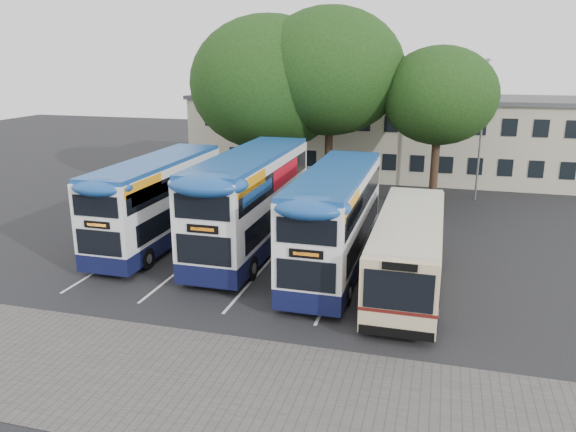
{
  "coord_description": "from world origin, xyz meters",
  "views": [
    {
      "loc": [
        3.63,
        -18.14,
        9.22
      ],
      "look_at": [
        -2.76,
        5.0,
        2.34
      ],
      "focal_mm": 35.0,
      "sensor_mm": 36.0,
      "label": 1
    }
  ],
  "objects_px": {
    "tree_left": "(269,83)",
    "tree_mid": "(330,72)",
    "bus_single": "(409,246)",
    "bus_dd_mid": "(251,197)",
    "bus_dd_left": "(158,198)",
    "tree_right": "(440,96)",
    "bus_dd_right": "(335,216)",
    "lamp_post": "(482,123)"
  },
  "relations": [
    {
      "from": "lamp_post",
      "to": "bus_dd_mid",
      "type": "distance_m",
      "value": 17.45
    },
    {
      "from": "lamp_post",
      "to": "bus_dd_left",
      "type": "xyz_separation_m",
      "value": [
        -15.85,
        -13.66,
        -2.7
      ]
    },
    {
      "from": "tree_mid",
      "to": "bus_dd_mid",
      "type": "relative_size",
      "value": 1.06
    },
    {
      "from": "tree_mid",
      "to": "bus_dd_mid",
      "type": "bearing_deg",
      "value": -98.72
    },
    {
      "from": "bus_dd_mid",
      "to": "bus_single",
      "type": "height_order",
      "value": "bus_dd_mid"
    },
    {
      "from": "lamp_post",
      "to": "bus_single",
      "type": "bearing_deg",
      "value": -101.98
    },
    {
      "from": "bus_dd_left",
      "to": "bus_single",
      "type": "height_order",
      "value": "bus_dd_left"
    },
    {
      "from": "tree_left",
      "to": "bus_dd_left",
      "type": "relative_size",
      "value": 1.14
    },
    {
      "from": "lamp_post",
      "to": "tree_right",
      "type": "bearing_deg",
      "value": -132.88
    },
    {
      "from": "tree_mid",
      "to": "tree_right",
      "type": "relative_size",
      "value": 1.24
    },
    {
      "from": "lamp_post",
      "to": "tree_mid",
      "type": "relative_size",
      "value": 0.74
    },
    {
      "from": "bus_dd_left",
      "to": "bus_dd_right",
      "type": "height_order",
      "value": "bus_dd_right"
    },
    {
      "from": "lamp_post",
      "to": "tree_left",
      "type": "xyz_separation_m",
      "value": [
        -13.49,
        -2.54,
        2.41
      ]
    },
    {
      "from": "tree_right",
      "to": "bus_dd_mid",
      "type": "height_order",
      "value": "tree_right"
    },
    {
      "from": "tree_mid",
      "to": "lamp_post",
      "type": "bearing_deg",
      "value": 15.76
    },
    {
      "from": "bus_single",
      "to": "bus_dd_mid",
      "type": "bearing_deg",
      "value": 161.02
    },
    {
      "from": "lamp_post",
      "to": "tree_mid",
      "type": "bearing_deg",
      "value": -164.24
    },
    {
      "from": "tree_mid",
      "to": "tree_right",
      "type": "distance_m",
      "value": 6.84
    },
    {
      "from": "tree_right",
      "to": "bus_dd_right",
      "type": "bearing_deg",
      "value": -108.19
    },
    {
      "from": "tree_left",
      "to": "tree_mid",
      "type": "height_order",
      "value": "tree_mid"
    },
    {
      "from": "tree_left",
      "to": "tree_mid",
      "type": "relative_size",
      "value": 0.97
    },
    {
      "from": "bus_dd_left",
      "to": "bus_dd_mid",
      "type": "distance_m",
      "value": 4.82
    },
    {
      "from": "lamp_post",
      "to": "bus_single",
      "type": "relative_size",
      "value": 0.88
    },
    {
      "from": "tree_right",
      "to": "bus_dd_left",
      "type": "relative_size",
      "value": 0.95
    },
    {
      "from": "tree_left",
      "to": "bus_dd_mid",
      "type": "relative_size",
      "value": 1.03
    },
    {
      "from": "tree_right",
      "to": "bus_dd_mid",
      "type": "distance_m",
      "value": 13.96
    },
    {
      "from": "tree_left",
      "to": "bus_single",
      "type": "xyz_separation_m",
      "value": [
        10.11,
        -13.38,
        -5.76
      ]
    },
    {
      "from": "lamp_post",
      "to": "tree_right",
      "type": "height_order",
      "value": "tree_right"
    },
    {
      "from": "bus_dd_right",
      "to": "bus_single",
      "type": "distance_m",
      "value": 3.51
    },
    {
      "from": "lamp_post",
      "to": "tree_right",
      "type": "relative_size",
      "value": 0.92
    },
    {
      "from": "bus_dd_left",
      "to": "bus_dd_right",
      "type": "bearing_deg",
      "value": -7.39
    },
    {
      "from": "lamp_post",
      "to": "bus_dd_mid",
      "type": "relative_size",
      "value": 0.79
    },
    {
      "from": "bus_dd_left",
      "to": "bus_single",
      "type": "bearing_deg",
      "value": -10.27
    },
    {
      "from": "tree_left",
      "to": "tree_right",
      "type": "distance_m",
      "value": 10.79
    },
    {
      "from": "tree_right",
      "to": "bus_dd_mid",
      "type": "bearing_deg",
      "value": -128.84
    },
    {
      "from": "bus_dd_left",
      "to": "tree_right",
      "type": "bearing_deg",
      "value": 39.26
    },
    {
      "from": "tree_right",
      "to": "lamp_post",
      "type": "bearing_deg",
      "value": 47.12
    },
    {
      "from": "tree_left",
      "to": "bus_single",
      "type": "bearing_deg",
      "value": -52.92
    },
    {
      "from": "tree_right",
      "to": "tree_left",
      "type": "bearing_deg",
      "value": 177.92
    },
    {
      "from": "bus_dd_right",
      "to": "tree_mid",
      "type": "bearing_deg",
      "value": 102.86
    },
    {
      "from": "tree_right",
      "to": "bus_dd_right",
      "type": "relative_size",
      "value": 0.91
    },
    {
      "from": "tree_mid",
      "to": "bus_dd_right",
      "type": "xyz_separation_m",
      "value": [
        2.78,
        -12.2,
        -5.79
      ]
    }
  ]
}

